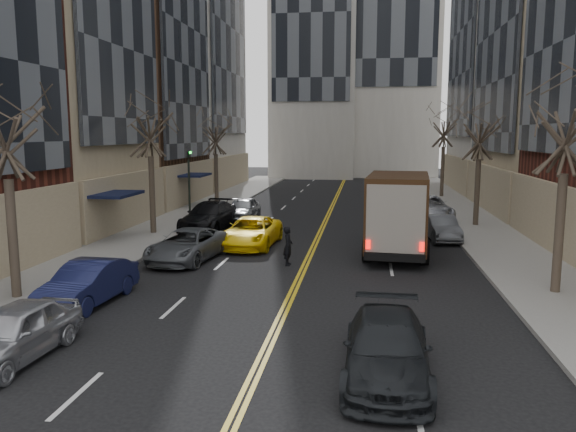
% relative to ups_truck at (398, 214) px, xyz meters
% --- Properties ---
extents(sidewalk_left, '(4.00, 66.00, 0.15)m').
position_rel_ups_truck_xyz_m(sidewalk_left, '(-12.88, 10.15, -1.76)').
color(sidewalk_left, slate).
rests_on(sidewalk_left, ground).
extents(sidewalk_right, '(4.00, 66.00, 0.15)m').
position_rel_ups_truck_xyz_m(sidewalk_right, '(5.12, 10.15, -1.76)').
color(sidewalk_right, slate).
rests_on(sidewalk_right, ground).
extents(tree_lf_near, '(3.20, 3.20, 8.41)m').
position_rel_ups_truck_xyz_m(tree_lf_near, '(-12.68, -8.85, 4.40)').
color(tree_lf_near, '#382D23').
rests_on(tree_lf_near, sidewalk_left).
extents(tree_lf_mid, '(3.20, 3.20, 8.91)m').
position_rel_ups_truck_xyz_m(tree_lf_mid, '(-12.68, 3.15, 4.76)').
color(tree_lf_mid, '#382D23').
rests_on(tree_lf_mid, sidewalk_left).
extents(tree_lf_far, '(3.20, 3.20, 8.12)m').
position_rel_ups_truck_xyz_m(tree_lf_far, '(-12.68, 16.15, 4.19)').
color(tree_lf_far, '#382D23').
rests_on(tree_lf_far, sidewalk_left).
extents(tree_rt_near, '(3.20, 3.20, 8.71)m').
position_rel_ups_truck_xyz_m(tree_rt_near, '(4.92, -5.85, 4.62)').
color(tree_rt_near, '#382D23').
rests_on(tree_rt_near, sidewalk_right).
extents(tree_rt_mid, '(3.20, 3.20, 8.32)m').
position_rel_ups_truck_xyz_m(tree_rt_mid, '(4.92, 8.15, 4.33)').
color(tree_rt_mid, '#382D23').
rests_on(tree_rt_mid, sidewalk_right).
extents(tree_rt_far, '(3.20, 3.20, 9.11)m').
position_rel_ups_truck_xyz_m(tree_rt_far, '(4.92, 23.15, 4.91)').
color(tree_rt_far, '#382D23').
rests_on(tree_rt_far, sidewalk_right).
extents(traffic_signal, '(0.29, 0.26, 4.70)m').
position_rel_ups_truck_xyz_m(traffic_signal, '(-11.27, 5.15, 0.98)').
color(traffic_signal, black).
rests_on(traffic_signal, sidewalk_left).
extents(ups_truck, '(3.17, 6.84, 3.64)m').
position_rel_ups_truck_xyz_m(ups_truck, '(0.00, 0.00, 0.00)').
color(ups_truck, black).
rests_on(ups_truck, ground).
extents(observer_sedan, '(2.01, 4.70, 1.35)m').
position_rel_ups_truck_xyz_m(observer_sedan, '(-0.93, -13.08, -1.16)').
color(observer_sedan, black).
rests_on(observer_sedan, ground).
extents(taxi, '(2.50, 5.10, 1.39)m').
position_rel_ups_truck_xyz_m(taxi, '(-6.88, 0.90, -1.14)').
color(taxi, yellow).
rests_on(taxi, ground).
extents(pedestrian, '(0.39, 0.59, 1.62)m').
position_rel_ups_truck_xyz_m(pedestrian, '(-4.58, -2.70, -1.03)').
color(pedestrian, black).
rests_on(pedestrian, ground).
extents(parked_lf_a, '(1.83, 4.11, 1.37)m').
position_rel_ups_truck_xyz_m(parked_lf_a, '(-9.78, -13.32, -1.15)').
color(parked_lf_a, '#AFB1B7').
rests_on(parked_lf_a, ground).
extents(parked_lf_b, '(1.76, 4.25, 1.37)m').
position_rel_ups_truck_xyz_m(parked_lf_b, '(-10.18, -8.87, -1.15)').
color(parked_lf_b, '#111538').
rests_on(parked_lf_b, ground).
extents(parked_lf_c, '(2.82, 5.07, 1.34)m').
position_rel_ups_truck_xyz_m(parked_lf_c, '(-8.98, -2.47, -1.16)').
color(parked_lf_c, '#4D5055').
rests_on(parked_lf_c, ground).
extents(parked_lf_d, '(2.62, 5.51, 1.55)m').
position_rel_ups_truck_xyz_m(parked_lf_d, '(-10.18, 5.24, -1.06)').
color(parked_lf_d, black).
rests_on(parked_lf_d, ground).
extents(parked_lf_e, '(1.76, 4.31, 1.46)m').
position_rel_ups_truck_xyz_m(parked_lf_e, '(-8.98, 8.59, -1.10)').
color(parked_lf_e, '#93969A').
rests_on(parked_lf_e, ground).
extents(parked_rt_a, '(1.68, 3.95, 1.27)m').
position_rel_ups_truck_xyz_m(parked_rt_a, '(2.42, 3.80, -1.20)').
color(parked_rt_a, '#505358').
rests_on(parked_rt_a, ground).
extents(parked_rt_b, '(2.92, 5.73, 1.55)m').
position_rel_ups_truck_xyz_m(parked_rt_b, '(2.42, 10.20, -1.06)').
color(parked_rt_b, '#B8BAC0').
rests_on(parked_rt_b, ground).
extents(parked_rt_c, '(2.31, 4.88, 1.38)m').
position_rel_ups_truck_xyz_m(parked_rt_c, '(1.22, 19.83, -1.15)').
color(parked_rt_c, black).
rests_on(parked_rt_c, ground).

